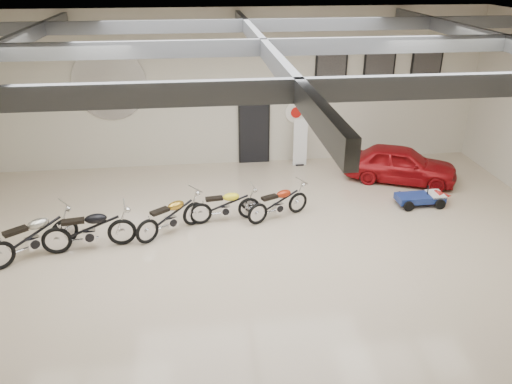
{
  "coord_description": "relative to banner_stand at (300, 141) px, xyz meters",
  "views": [
    {
      "loc": [
        -1.31,
        -9.82,
        6.3
      ],
      "look_at": [
        0.0,
        1.2,
        1.1
      ],
      "focal_mm": 35.0,
      "sensor_mm": 36.0,
      "label": 1
    }
  ],
  "objects": [
    {
      "name": "floor",
      "position": [
        -1.98,
        -5.5,
        -0.85
      ],
      "size": [
        16.0,
        12.0,
        0.01
      ],
      "primitive_type": "cube",
      "color": "tan",
      "rests_on": "ground"
    },
    {
      "name": "ceiling",
      "position": [
        -1.98,
        -5.5,
        4.15
      ],
      "size": [
        16.0,
        12.0,
        0.01
      ],
      "primitive_type": "cube",
      "color": "gray",
      "rests_on": "back_wall"
    },
    {
      "name": "back_wall",
      "position": [
        -1.98,
        0.5,
        1.65
      ],
      "size": [
        16.0,
        0.02,
        5.0
      ],
      "primitive_type": "cube",
      "color": "beige",
      "rests_on": "floor"
    },
    {
      "name": "ceiling_beams",
      "position": [
        -1.98,
        -5.5,
        3.9
      ],
      "size": [
        15.8,
        11.8,
        0.32
      ],
      "primitive_type": null,
      "color": "#53555A",
      "rests_on": "ceiling"
    },
    {
      "name": "door",
      "position": [
        -1.48,
        0.45,
        0.2
      ],
      "size": [
        0.92,
        0.08,
        2.1
      ],
      "primitive_type": "cube",
      "color": "black",
      "rests_on": "back_wall"
    },
    {
      "name": "logo_plaque",
      "position": [
        -5.98,
        0.45,
        1.95
      ],
      "size": [
        2.3,
        0.06,
        1.16
      ],
      "primitive_type": null,
      "color": "silver",
      "rests_on": "back_wall"
    },
    {
      "name": "poster_left",
      "position": [
        1.02,
        0.46,
        2.25
      ],
      "size": [
        1.05,
        0.08,
        1.35
      ],
      "primitive_type": null,
      "color": "black",
      "rests_on": "back_wall"
    },
    {
      "name": "poster_mid",
      "position": [
        2.62,
        0.46,
        2.25
      ],
      "size": [
        1.05,
        0.08,
        1.35
      ],
      "primitive_type": null,
      "color": "black",
      "rests_on": "back_wall"
    },
    {
      "name": "poster_right",
      "position": [
        4.22,
        0.46,
        2.25
      ],
      "size": [
        1.05,
        0.08,
        1.35
      ],
      "primitive_type": null,
      "color": "black",
      "rests_on": "back_wall"
    },
    {
      "name": "oil_sign",
      "position": [
        -0.08,
        0.45,
        0.85
      ],
      "size": [
        0.72,
        0.1,
        0.72
      ],
      "primitive_type": null,
      "color": "white",
      "rests_on": "back_wall"
    },
    {
      "name": "banner_stand",
      "position": [
        0.0,
        0.0,
        0.0
      ],
      "size": [
        0.47,
        0.19,
        1.7
      ],
      "primitive_type": null,
      "rotation": [
        0.0,
        0.0,
        0.02
      ],
      "color": "white",
      "rests_on": "floor"
    },
    {
      "name": "motorcycle_silver",
      "position": [
        -7.23,
        -4.88,
        -0.29
      ],
      "size": [
        2.1,
        1.82,
        1.11
      ],
      "primitive_type": null,
      "rotation": [
        0.0,
        0.0,
        0.65
      ],
      "color": "silver",
      "rests_on": "floor"
    },
    {
      "name": "motorcycle_black",
      "position": [
        -6.0,
        -4.69,
        -0.3
      ],
      "size": [
        2.2,
        0.99,
        1.1
      ],
      "primitive_type": null,
      "rotation": [
        0.0,
        0.0,
        0.16
      ],
      "color": "silver",
      "rests_on": "floor"
    },
    {
      "name": "motorcycle_gold",
      "position": [
        -4.11,
        -4.16,
        -0.34
      ],
      "size": [
        1.94,
        1.64,
        1.02
      ],
      "primitive_type": null,
      "rotation": [
        0.0,
        0.0,
        0.63
      ],
      "color": "silver",
      "rests_on": "floor"
    },
    {
      "name": "motorcycle_yellow",
      "position": [
        -2.73,
        -3.67,
        -0.37
      ],
      "size": [
        1.91,
        0.81,
        0.96
      ],
      "primitive_type": null,
      "rotation": [
        0.0,
        0.0,
        0.13
      ],
      "color": "silver",
      "rests_on": "floor"
    },
    {
      "name": "motorcycle_red",
      "position": [
        -1.32,
        -3.67,
        -0.37
      ],
      "size": [
        1.89,
        1.26,
        0.95
      ],
      "primitive_type": null,
      "rotation": [
        0.0,
        0.0,
        0.42
      ],
      "color": "silver",
      "rests_on": "floor"
    },
    {
      "name": "go_kart",
      "position": [
        2.9,
        -3.36,
        -0.55
      ],
      "size": [
        1.64,
        0.76,
        0.59
      ],
      "primitive_type": null,
      "rotation": [
        0.0,
        0.0,
        0.02
      ],
      "color": "navy",
      "rests_on": "floor"
    },
    {
      "name": "vintage_car",
      "position": [
        2.83,
        -1.67,
        -0.28
      ],
      "size": [
        2.56,
        3.59,
        1.14
      ],
      "primitive_type": "imported",
      "rotation": [
        0.0,
        0.0,
        1.16
      ],
      "color": "maroon",
      "rests_on": "floor"
    }
  ]
}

